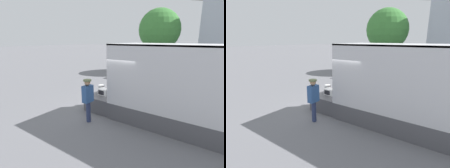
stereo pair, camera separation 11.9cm
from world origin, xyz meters
TOP-DOWN VIEW (x-y plane):
  - ground_plane at (0.00, 0.00)m, footprint 160.00×160.00m
  - tailgate_deck at (-0.69, 0.00)m, footprint 1.38×2.15m
  - microwave at (-0.74, -0.34)m, footprint 0.50×0.38m
  - portable_generator at (-0.55, 0.50)m, footprint 0.63×0.55m
  - orange_bucket at (-1.19, 0.01)m, footprint 0.30×0.30m
  - worker_person at (-0.44, -1.79)m, footprint 0.31×0.44m
  - street_tree at (-2.43, 10.94)m, footprint 4.08×4.08m

SIDE VIEW (x-z plane):
  - ground_plane at x=0.00m, z-range 0.00..0.00m
  - tailgate_deck at x=-0.69m, z-range 0.00..0.70m
  - microwave at x=-0.74m, z-range 0.70..0.99m
  - orange_bucket at x=-1.19m, z-range 0.70..1.03m
  - portable_generator at x=-0.55m, z-range 0.62..1.22m
  - worker_person at x=-0.44m, z-range 0.20..1.95m
  - street_tree at x=-2.43m, z-range 1.05..7.25m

